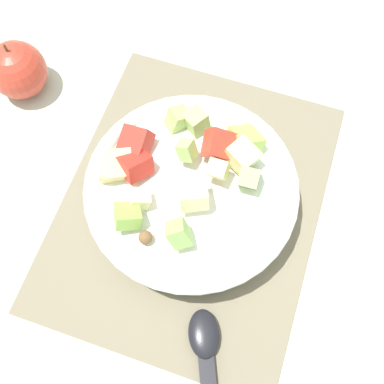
% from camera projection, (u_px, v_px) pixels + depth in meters
% --- Properties ---
extents(ground_plane, '(2.40, 2.40, 0.00)m').
position_uv_depth(ground_plane, '(191.00, 204.00, 0.61)').
color(ground_plane, silver).
extents(placemat, '(0.41, 0.32, 0.01)m').
position_uv_depth(placemat, '(191.00, 203.00, 0.61)').
color(placemat, '#756B56').
rests_on(placemat, ground_plane).
extents(salad_bowl, '(0.26, 0.26, 0.10)m').
position_uv_depth(salad_bowl, '(191.00, 192.00, 0.57)').
color(salad_bowl, white).
rests_on(salad_bowl, placemat).
extents(whole_apple, '(0.08, 0.08, 0.09)m').
position_uv_depth(whole_apple, '(18.00, 70.00, 0.65)').
color(whole_apple, '#BC3828').
rests_on(whole_apple, ground_plane).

